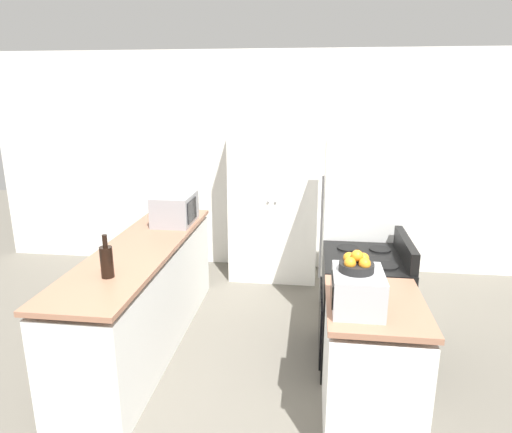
{
  "coord_description": "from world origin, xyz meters",
  "views": [
    {
      "loc": [
        0.5,
        -2.1,
        2.15
      ],
      "look_at": [
        0.0,
        1.82,
        1.05
      ],
      "focal_mm": 32.0,
      "sensor_mm": 36.0,
      "label": 1
    }
  ],
  "objects_px": {
    "microwave": "(175,209)",
    "fruit_bowl": "(357,264)",
    "pantry_cabinet": "(274,195)",
    "toaster_oven": "(357,291)",
    "refrigerator": "(360,232)",
    "wine_bottle": "(107,261)",
    "stove": "(362,309)"
  },
  "relations": [
    {
      "from": "refrigerator",
      "to": "pantry_cabinet",
      "type": "bearing_deg",
      "value": 133.37
    },
    {
      "from": "refrigerator",
      "to": "toaster_oven",
      "type": "distance_m",
      "value": 1.67
    },
    {
      "from": "stove",
      "to": "microwave",
      "type": "bearing_deg",
      "value": 157.47
    },
    {
      "from": "stove",
      "to": "toaster_oven",
      "type": "height_order",
      "value": "toaster_oven"
    },
    {
      "from": "pantry_cabinet",
      "to": "stove",
      "type": "xyz_separation_m",
      "value": [
        0.86,
        -1.72,
        -0.52
      ]
    },
    {
      "from": "refrigerator",
      "to": "toaster_oven",
      "type": "xyz_separation_m",
      "value": [
        -0.18,
        -1.66,
        0.16
      ]
    },
    {
      "from": "microwave",
      "to": "refrigerator",
      "type": "bearing_deg",
      "value": 1.77
    },
    {
      "from": "stove",
      "to": "pantry_cabinet",
      "type": "bearing_deg",
      "value": 116.65
    },
    {
      "from": "wine_bottle",
      "to": "microwave",
      "type": "bearing_deg",
      "value": 86.88
    },
    {
      "from": "pantry_cabinet",
      "to": "microwave",
      "type": "distance_m",
      "value": 1.33
    },
    {
      "from": "refrigerator",
      "to": "wine_bottle",
      "type": "xyz_separation_m",
      "value": [
        -1.84,
        -1.39,
        0.16
      ]
    },
    {
      "from": "wine_bottle",
      "to": "fruit_bowl",
      "type": "distance_m",
      "value": 1.67
    },
    {
      "from": "microwave",
      "to": "toaster_oven",
      "type": "relative_size",
      "value": 1.31
    },
    {
      "from": "microwave",
      "to": "fruit_bowl",
      "type": "height_order",
      "value": "fruit_bowl"
    },
    {
      "from": "toaster_oven",
      "to": "fruit_bowl",
      "type": "distance_m",
      "value": 0.16
    },
    {
      "from": "refrigerator",
      "to": "microwave",
      "type": "distance_m",
      "value": 1.77
    },
    {
      "from": "refrigerator",
      "to": "toaster_oven",
      "type": "relative_size",
      "value": 4.76
    },
    {
      "from": "stove",
      "to": "wine_bottle",
      "type": "distance_m",
      "value": 1.99
    },
    {
      "from": "wine_bottle",
      "to": "toaster_oven",
      "type": "xyz_separation_m",
      "value": [
        1.66,
        -0.26,
        -0.0
      ]
    },
    {
      "from": "refrigerator",
      "to": "wine_bottle",
      "type": "distance_m",
      "value": 2.31
    },
    {
      "from": "refrigerator",
      "to": "fruit_bowl",
      "type": "xyz_separation_m",
      "value": [
        -0.19,
        -1.64,
        0.32
      ]
    },
    {
      "from": "pantry_cabinet",
      "to": "toaster_oven",
      "type": "distance_m",
      "value": 2.7
    },
    {
      "from": "fruit_bowl",
      "to": "pantry_cabinet",
      "type": "bearing_deg",
      "value": 105.2
    },
    {
      "from": "pantry_cabinet",
      "to": "fruit_bowl",
      "type": "distance_m",
      "value": 2.69
    },
    {
      "from": "stove",
      "to": "refrigerator",
      "type": "relative_size",
      "value": 0.62
    },
    {
      "from": "microwave",
      "to": "fruit_bowl",
      "type": "bearing_deg",
      "value": -45.23
    },
    {
      "from": "wine_bottle",
      "to": "fruit_bowl",
      "type": "bearing_deg",
      "value": -8.51
    },
    {
      "from": "stove",
      "to": "fruit_bowl",
      "type": "relative_size",
      "value": 5.23
    },
    {
      "from": "wine_bottle",
      "to": "fruit_bowl",
      "type": "height_order",
      "value": "fruit_bowl"
    },
    {
      "from": "refrigerator",
      "to": "wine_bottle",
      "type": "relative_size",
      "value": 5.66
    },
    {
      "from": "microwave",
      "to": "wine_bottle",
      "type": "distance_m",
      "value": 1.34
    },
    {
      "from": "pantry_cabinet",
      "to": "fruit_bowl",
      "type": "xyz_separation_m",
      "value": [
        0.7,
        -2.59,
        0.2
      ]
    }
  ]
}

